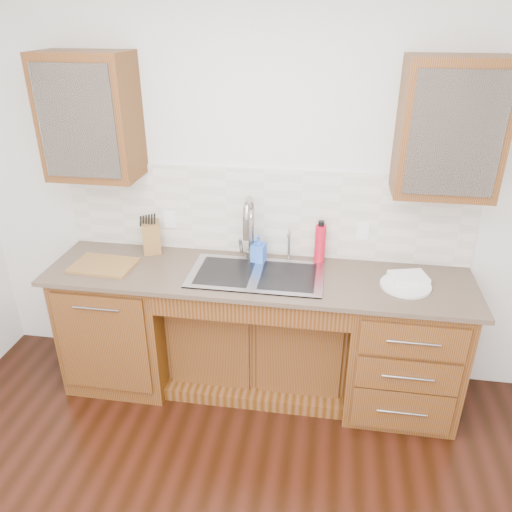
% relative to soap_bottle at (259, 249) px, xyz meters
% --- Properties ---
extents(wall_back, '(4.00, 0.10, 2.70)m').
position_rel_soap_bottle_xyz_m(wall_back, '(0.01, 0.20, 0.34)').
color(wall_back, silver).
rests_on(wall_back, ground).
extents(base_cabinet_left, '(0.70, 0.62, 0.88)m').
position_rel_soap_bottle_xyz_m(base_cabinet_left, '(-0.94, -0.16, -0.57)').
color(base_cabinet_left, '#593014').
rests_on(base_cabinet_left, ground).
extents(base_cabinet_center, '(1.20, 0.44, 0.70)m').
position_rel_soap_bottle_xyz_m(base_cabinet_center, '(0.01, -0.07, -0.66)').
color(base_cabinet_center, '#593014').
rests_on(base_cabinet_center, ground).
extents(base_cabinet_right, '(0.70, 0.62, 0.88)m').
position_rel_soap_bottle_xyz_m(base_cabinet_right, '(0.96, -0.16, -0.57)').
color(base_cabinet_right, '#593014').
rests_on(base_cabinet_right, ground).
extents(countertop, '(2.70, 0.65, 0.03)m').
position_rel_soap_bottle_xyz_m(countertop, '(0.01, -0.17, -0.11)').
color(countertop, '#84705B').
rests_on(countertop, base_cabinet_left).
extents(backsplash, '(2.70, 0.02, 0.59)m').
position_rel_soap_bottle_xyz_m(backsplash, '(0.01, 0.14, 0.20)').
color(backsplash, beige).
rests_on(backsplash, wall_back).
extents(sink, '(0.84, 0.46, 0.19)m').
position_rel_soap_bottle_xyz_m(sink, '(0.01, -0.19, -0.18)').
color(sink, '#9E9EA5').
rests_on(sink, countertop).
extents(faucet, '(0.04, 0.04, 0.40)m').
position_rel_soap_bottle_xyz_m(faucet, '(-0.06, 0.04, 0.10)').
color(faucet, '#999993').
rests_on(faucet, countertop).
extents(filter_tap, '(0.02, 0.02, 0.24)m').
position_rel_soap_bottle_xyz_m(filter_tap, '(0.19, 0.05, 0.02)').
color(filter_tap, '#999993').
rests_on(filter_tap, countertop).
extents(upper_cabinet_left, '(0.55, 0.34, 0.75)m').
position_rel_soap_bottle_xyz_m(upper_cabinet_left, '(-1.04, -0.02, 0.82)').
color(upper_cabinet_left, '#593014').
rests_on(upper_cabinet_left, wall_back).
extents(upper_cabinet_right, '(0.55, 0.34, 0.75)m').
position_rel_soap_bottle_xyz_m(upper_cabinet_right, '(1.06, -0.02, 0.82)').
color(upper_cabinet_right, '#593014').
rests_on(upper_cabinet_right, wall_back).
extents(outlet_left, '(0.08, 0.01, 0.12)m').
position_rel_soap_bottle_xyz_m(outlet_left, '(-0.64, 0.13, 0.11)').
color(outlet_left, white).
rests_on(outlet_left, backsplash).
extents(outlet_right, '(0.08, 0.01, 0.12)m').
position_rel_soap_bottle_xyz_m(outlet_right, '(0.66, 0.13, 0.11)').
color(outlet_right, white).
rests_on(outlet_right, backsplash).
extents(soap_bottle, '(0.10, 0.10, 0.19)m').
position_rel_soap_bottle_xyz_m(soap_bottle, '(0.00, 0.00, 0.00)').
color(soap_bottle, blue).
rests_on(soap_bottle, countertop).
extents(water_bottle, '(0.09, 0.09, 0.26)m').
position_rel_soap_bottle_xyz_m(water_bottle, '(0.39, 0.06, 0.03)').
color(water_bottle, red).
rests_on(water_bottle, countertop).
extents(plate, '(0.30, 0.30, 0.02)m').
position_rel_soap_bottle_xyz_m(plate, '(0.93, -0.19, -0.09)').
color(plate, silver).
rests_on(plate, countertop).
extents(dish_towel, '(0.25, 0.21, 0.03)m').
position_rel_soap_bottle_xyz_m(dish_towel, '(0.95, -0.13, -0.06)').
color(dish_towel, white).
rests_on(dish_towel, plate).
extents(knife_block, '(0.18, 0.22, 0.21)m').
position_rel_soap_bottle_xyz_m(knife_block, '(-0.76, 0.07, 0.01)').
color(knife_block, brown).
rests_on(knife_block, countertop).
extents(cutting_board, '(0.41, 0.30, 0.02)m').
position_rel_soap_bottle_xyz_m(cutting_board, '(-0.99, -0.22, -0.09)').
color(cutting_board, brown).
rests_on(cutting_board, countertop).
extents(cup_left_a, '(0.17, 0.17, 0.11)m').
position_rel_soap_bottle_xyz_m(cup_left_a, '(-1.13, -0.02, 0.77)').
color(cup_left_a, white).
rests_on(cup_left_a, upper_cabinet_left).
extents(cup_left_b, '(0.13, 0.13, 0.10)m').
position_rel_soap_bottle_xyz_m(cup_left_b, '(-0.95, -0.02, 0.77)').
color(cup_left_b, silver).
rests_on(cup_left_b, upper_cabinet_left).
extents(cup_right_a, '(0.12, 0.12, 0.09)m').
position_rel_soap_bottle_xyz_m(cup_right_a, '(0.98, -0.02, 0.76)').
color(cup_right_a, silver).
rests_on(cup_right_a, upper_cabinet_right).
extents(cup_right_b, '(0.12, 0.12, 0.10)m').
position_rel_soap_bottle_xyz_m(cup_right_b, '(1.21, -0.02, 0.77)').
color(cup_right_b, white).
rests_on(cup_right_b, upper_cabinet_right).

